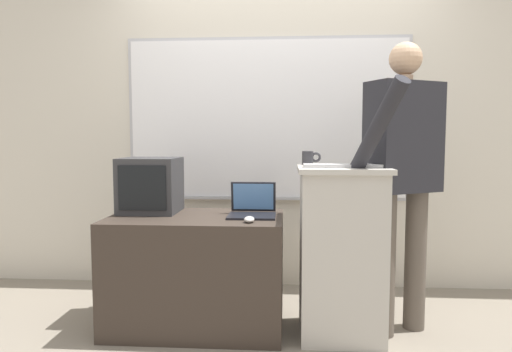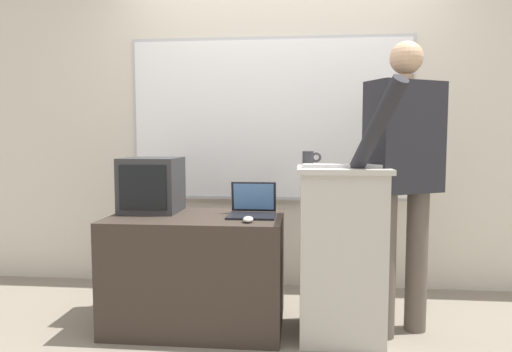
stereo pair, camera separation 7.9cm
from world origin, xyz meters
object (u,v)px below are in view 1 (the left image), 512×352
lectern_podium (341,251)px  person_presenter (403,167)px  side_desk (197,271)px  wireless_keyboard (342,166)px  laptop (253,207)px  computer_mouse_by_laptop (249,219)px  coffee_mug (309,158)px  crt_monitor (150,185)px

lectern_podium → person_presenter: bearing=8.7°
side_desk → wireless_keyboard: (0.88, -0.13, 0.68)m
side_desk → laptop: size_ratio=3.68×
computer_mouse_by_laptop → laptop: bearing=89.8°
lectern_podium → coffee_mug: (-0.19, 0.18, 0.55)m
crt_monitor → coffee_mug: (1.02, -0.01, 0.18)m
laptop → coffee_mug: coffee_mug is taller
wireless_keyboard → crt_monitor: size_ratio=1.23×
laptop → coffee_mug: bearing=11.5°
laptop → wireless_keyboard: (0.53, -0.18, 0.27)m
computer_mouse_by_laptop → crt_monitor: bearing=154.7°
person_presenter → coffee_mug: bearing=138.7°
side_desk → laptop: (0.35, 0.05, 0.40)m
person_presenter → computer_mouse_by_laptop: (-0.90, -0.18, -0.30)m
computer_mouse_by_laptop → wireless_keyboard: bearing=6.5°
wireless_keyboard → coffee_mug: bearing=126.2°
wireless_keyboard → crt_monitor: bearing=168.0°
laptop → side_desk: bearing=-172.6°
lectern_podium → side_desk: (-0.89, 0.07, -0.16)m
lectern_podium → wireless_keyboard: wireless_keyboard is taller
person_presenter → lectern_podium: bearing=160.5°
computer_mouse_by_laptop → crt_monitor: crt_monitor is taller
laptop → coffee_mug: (0.35, 0.07, 0.30)m
side_desk → computer_mouse_by_laptop: computer_mouse_by_laptop is taller
person_presenter → wireless_keyboard: bearing=169.5°
person_presenter → wireless_keyboard: size_ratio=3.90×
side_desk → computer_mouse_by_laptop: size_ratio=10.73×
computer_mouse_by_laptop → crt_monitor: (-0.67, 0.32, 0.16)m
wireless_keyboard → coffee_mug: (-0.18, 0.25, 0.03)m
lectern_podium → crt_monitor: size_ratio=2.79×
lectern_podium → computer_mouse_by_laptop: 0.59m
laptop → computer_mouse_by_laptop: size_ratio=2.91×
side_desk → computer_mouse_by_laptop: 0.54m
person_presenter → computer_mouse_by_laptop: size_ratio=17.44×
person_presenter → laptop: 0.94m
side_desk → crt_monitor: crt_monitor is taller
lectern_podium → laptop: (-0.54, 0.11, 0.24)m
wireless_keyboard → computer_mouse_by_laptop: (-0.53, -0.06, -0.31)m
side_desk → lectern_podium: bearing=-4.4°
crt_monitor → coffee_mug: size_ratio=3.05×
lectern_podium → computer_mouse_by_laptop: size_ratio=10.16×
side_desk → person_presenter: (1.25, -0.01, 0.66)m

